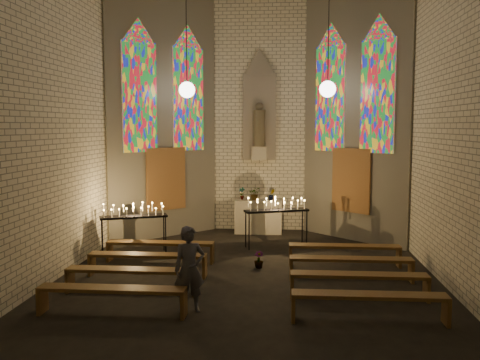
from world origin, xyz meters
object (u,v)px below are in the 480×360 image
object	(u,v)px
votive_stand_left	(134,213)
altar	(258,216)
votive_stand_right	(277,207)
aisle_flower_pot	(259,260)
visitor	(190,269)

from	to	relation	value
votive_stand_left	altar	bearing A→B (deg)	22.97
votive_stand_left	votive_stand_right	distance (m)	3.73
altar	votive_stand_right	distance (m)	2.02
aisle_flower_pot	votive_stand_right	xyz separation A→B (m)	(0.37, 2.16, 0.89)
votive_stand_left	votive_stand_right	bearing A→B (deg)	-4.50
visitor	votive_stand_right	bearing A→B (deg)	54.05
aisle_flower_pot	votive_stand_right	world-z (taller)	votive_stand_right
votive_stand_left	visitor	size ratio (longest dim) A/B	1.13
altar	votive_stand_left	size ratio (longest dim) A/B	0.83
votive_stand_right	visitor	world-z (taller)	visitor
altar	votive_stand_left	world-z (taller)	votive_stand_left
votive_stand_right	visitor	xyz separation A→B (m)	(-1.44, -5.10, -0.33)
aisle_flower_pot	votive_stand_right	bearing A→B (deg)	80.26
aisle_flower_pot	visitor	bearing A→B (deg)	-109.91
votive_stand_right	visitor	size ratio (longest dim) A/B	1.17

